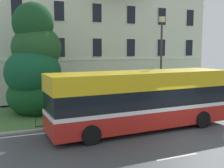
{
  "coord_description": "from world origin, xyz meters",
  "views": [
    {
      "loc": [
        -8.7,
        -10.89,
        4.45
      ],
      "look_at": [
        -2.13,
        5.04,
        2.27
      ],
      "focal_mm": 43.97,
      "sensor_mm": 36.0,
      "label": 1
    }
  ],
  "objects_px": {
    "single_decker_bus": "(141,99)",
    "street_lamp_post": "(161,58)",
    "evergreen_tree": "(36,69)",
    "litter_bin": "(77,111)",
    "georgian_townhouse": "(97,37)"
  },
  "relations": [
    {
      "from": "single_decker_bus",
      "to": "litter_bin",
      "type": "distance_m",
      "value": 4.23
    },
    {
      "from": "evergreen_tree",
      "to": "litter_bin",
      "type": "bearing_deg",
      "value": -55.45
    },
    {
      "from": "litter_bin",
      "to": "single_decker_bus",
      "type": "bearing_deg",
      "value": -46.33
    },
    {
      "from": "street_lamp_post",
      "to": "litter_bin",
      "type": "xyz_separation_m",
      "value": [
        -5.92,
        0.09,
        -3.18
      ]
    },
    {
      "from": "evergreen_tree",
      "to": "street_lamp_post",
      "type": "relative_size",
      "value": 1.19
    },
    {
      "from": "single_decker_bus",
      "to": "street_lamp_post",
      "type": "relative_size",
      "value": 1.6
    },
    {
      "from": "street_lamp_post",
      "to": "litter_bin",
      "type": "relative_size",
      "value": 5.8
    },
    {
      "from": "georgian_townhouse",
      "to": "litter_bin",
      "type": "bearing_deg",
      "value": -115.25
    },
    {
      "from": "georgian_townhouse",
      "to": "evergreen_tree",
      "type": "height_order",
      "value": "georgian_townhouse"
    },
    {
      "from": "street_lamp_post",
      "to": "litter_bin",
      "type": "height_order",
      "value": "street_lamp_post"
    },
    {
      "from": "evergreen_tree",
      "to": "litter_bin",
      "type": "height_order",
      "value": "evergreen_tree"
    },
    {
      "from": "single_decker_bus",
      "to": "litter_bin",
      "type": "relative_size",
      "value": 9.27
    },
    {
      "from": "georgian_townhouse",
      "to": "single_decker_bus",
      "type": "bearing_deg",
      "value": -99.43
    },
    {
      "from": "litter_bin",
      "to": "georgian_townhouse",
      "type": "bearing_deg",
      "value": 64.75
    },
    {
      "from": "evergreen_tree",
      "to": "georgian_townhouse",
      "type": "bearing_deg",
      "value": 47.72
    }
  ]
}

